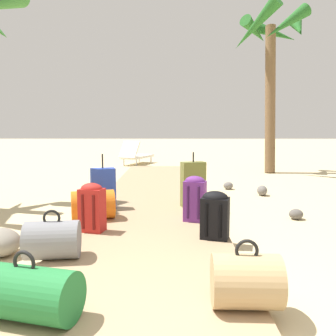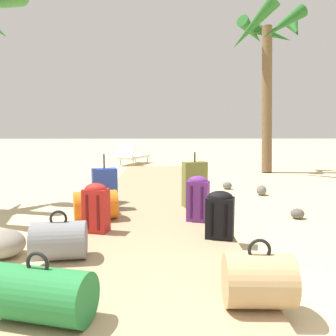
{
  "view_description": "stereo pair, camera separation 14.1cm",
  "coord_description": "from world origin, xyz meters",
  "px_view_note": "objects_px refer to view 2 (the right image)",
  "views": [
    {
      "loc": [
        0.27,
        -1.27,
        1.35
      ],
      "look_at": [
        0.22,
        5.38,
        0.55
      ],
      "focal_mm": 38.38,
      "sensor_mm": 36.0,
      "label": 1
    },
    {
      "loc": [
        0.13,
        -1.27,
        1.35
      ],
      "look_at": [
        0.22,
        5.38,
        0.55
      ],
      "focal_mm": 38.38,
      "sensor_mm": 36.0,
      "label": 2
    }
  ],
  "objects_px": {
    "duffel_bag_grey": "(59,240)",
    "suitcase_olive": "(195,184)",
    "backpack_black": "(220,213)",
    "lounge_chair": "(132,155)",
    "duffel_bag_green": "(39,294)",
    "duffel_bag_tan": "(258,280)",
    "duffel_bag_orange": "(96,205)",
    "backpack_purple": "(198,197)",
    "suitcase_blue": "(105,189)",
    "backpack_red": "(96,206)",
    "palm_tree_far_right": "(269,49)"
  },
  "relations": [
    {
      "from": "backpack_red",
      "to": "suitcase_olive",
      "type": "relative_size",
      "value": 0.69
    },
    {
      "from": "duffel_bag_tan",
      "to": "backpack_purple",
      "type": "bearing_deg",
      "value": 95.16
    },
    {
      "from": "duffel_bag_green",
      "to": "palm_tree_far_right",
      "type": "relative_size",
      "value": 0.17
    },
    {
      "from": "backpack_purple",
      "to": "suitcase_olive",
      "type": "bearing_deg",
      "value": 87.92
    },
    {
      "from": "duffel_bag_orange",
      "to": "palm_tree_far_right",
      "type": "distance_m",
      "value": 7.41
    },
    {
      "from": "duffel_bag_green",
      "to": "duffel_bag_orange",
      "type": "xyz_separation_m",
      "value": [
        -0.1,
        2.51,
        0.02
      ]
    },
    {
      "from": "duffel_bag_tan",
      "to": "duffel_bag_orange",
      "type": "bearing_deg",
      "value": 123.77
    },
    {
      "from": "backpack_black",
      "to": "duffel_bag_green",
      "type": "bearing_deg",
      "value": -130.51
    },
    {
      "from": "palm_tree_far_right",
      "to": "backpack_purple",
      "type": "bearing_deg",
      "value": -114.17
    },
    {
      "from": "backpack_purple",
      "to": "suitcase_olive",
      "type": "xyz_separation_m",
      "value": [
        0.03,
        0.87,
        0.03
      ]
    },
    {
      "from": "duffel_bag_tan",
      "to": "palm_tree_far_right",
      "type": "relative_size",
      "value": 0.11
    },
    {
      "from": "lounge_chair",
      "to": "duffel_bag_grey",
      "type": "bearing_deg",
      "value": -89.6
    },
    {
      "from": "suitcase_olive",
      "to": "duffel_bag_orange",
      "type": "relative_size",
      "value": 1.3
    },
    {
      "from": "duffel_bag_grey",
      "to": "suitcase_blue",
      "type": "bearing_deg",
      "value": 87.29
    },
    {
      "from": "suitcase_blue",
      "to": "palm_tree_far_right",
      "type": "bearing_deg",
      "value": 51.53
    },
    {
      "from": "duffel_bag_orange",
      "to": "lounge_chair",
      "type": "xyz_separation_m",
      "value": [
        -0.14,
        7.5,
        0.05
      ]
    },
    {
      "from": "backpack_black",
      "to": "duffel_bag_orange",
      "type": "height_order",
      "value": "backpack_black"
    },
    {
      "from": "backpack_black",
      "to": "suitcase_olive",
      "type": "distance_m",
      "value": 1.6
    },
    {
      "from": "suitcase_blue",
      "to": "backpack_black",
      "type": "bearing_deg",
      "value": -43.52
    },
    {
      "from": "duffel_bag_grey",
      "to": "lounge_chair",
      "type": "relative_size",
      "value": 0.33
    },
    {
      "from": "backpack_black",
      "to": "palm_tree_far_right",
      "type": "distance_m",
      "value": 7.37
    },
    {
      "from": "suitcase_blue",
      "to": "duffel_bag_grey",
      "type": "bearing_deg",
      "value": -92.71
    },
    {
      "from": "duffel_bag_green",
      "to": "suitcase_blue",
      "type": "relative_size",
      "value": 0.92
    },
    {
      "from": "suitcase_olive",
      "to": "duffel_bag_orange",
      "type": "xyz_separation_m",
      "value": [
        -1.4,
        -0.78,
        -0.15
      ]
    },
    {
      "from": "suitcase_olive",
      "to": "duffel_bag_green",
      "type": "bearing_deg",
      "value": -111.62
    },
    {
      "from": "suitcase_olive",
      "to": "duffel_bag_orange",
      "type": "height_order",
      "value": "suitcase_olive"
    },
    {
      "from": "backpack_black",
      "to": "suitcase_blue",
      "type": "bearing_deg",
      "value": 136.48
    },
    {
      "from": "suitcase_blue",
      "to": "duffel_bag_orange",
      "type": "height_order",
      "value": "suitcase_blue"
    },
    {
      "from": "backpack_purple",
      "to": "suitcase_olive",
      "type": "distance_m",
      "value": 0.87
    },
    {
      "from": "suitcase_olive",
      "to": "duffel_bag_tan",
      "type": "bearing_deg",
      "value": -86.84
    },
    {
      "from": "backpack_purple",
      "to": "lounge_chair",
      "type": "distance_m",
      "value": 7.74
    },
    {
      "from": "duffel_bag_tan",
      "to": "duffel_bag_grey",
      "type": "height_order",
      "value": "duffel_bag_tan"
    },
    {
      "from": "duffel_bag_tan",
      "to": "backpack_purple",
      "type": "xyz_separation_m",
      "value": [
        -0.2,
        2.26,
        0.13
      ]
    },
    {
      "from": "duffel_bag_green",
      "to": "lounge_chair",
      "type": "height_order",
      "value": "lounge_chair"
    },
    {
      "from": "backpack_red",
      "to": "suitcase_olive",
      "type": "height_order",
      "value": "suitcase_olive"
    },
    {
      "from": "backpack_black",
      "to": "backpack_purple",
      "type": "distance_m",
      "value": 0.75
    },
    {
      "from": "duffel_bag_green",
      "to": "backpack_black",
      "type": "bearing_deg",
      "value": 49.49
    },
    {
      "from": "duffel_bag_green",
      "to": "duffel_bag_grey",
      "type": "bearing_deg",
      "value": 99.21
    },
    {
      "from": "duffel_bag_green",
      "to": "palm_tree_far_right",
      "type": "bearing_deg",
      "value": 64.73
    },
    {
      "from": "duffel_bag_grey",
      "to": "lounge_chair",
      "type": "distance_m",
      "value": 8.94
    },
    {
      "from": "suitcase_blue",
      "to": "duffel_bag_tan",
      "type": "bearing_deg",
      "value": -62.55
    },
    {
      "from": "backpack_black",
      "to": "palm_tree_far_right",
      "type": "relative_size",
      "value": 0.12
    },
    {
      "from": "duffel_bag_grey",
      "to": "lounge_chair",
      "type": "height_order",
      "value": "lounge_chair"
    },
    {
      "from": "duffel_bag_green",
      "to": "duffel_bag_tan",
      "type": "distance_m",
      "value": 1.48
    },
    {
      "from": "backpack_red",
      "to": "duffel_bag_orange",
      "type": "xyz_separation_m",
      "value": [
        -0.11,
        0.55,
        -0.11
      ]
    },
    {
      "from": "duffel_bag_orange",
      "to": "lounge_chair",
      "type": "distance_m",
      "value": 7.5
    },
    {
      "from": "backpack_black",
      "to": "lounge_chair",
      "type": "xyz_separation_m",
      "value": [
        -1.69,
        8.31,
        -0.04
      ]
    },
    {
      "from": "palm_tree_far_right",
      "to": "duffel_bag_tan",
      "type": "bearing_deg",
      "value": -106.33
    },
    {
      "from": "duffel_bag_grey",
      "to": "suitcase_olive",
      "type": "relative_size",
      "value": 0.64
    },
    {
      "from": "suitcase_blue",
      "to": "backpack_purple",
      "type": "relative_size",
      "value": 1.38
    }
  ]
}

